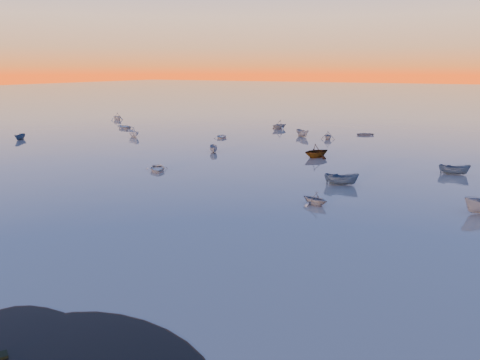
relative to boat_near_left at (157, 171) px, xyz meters
The scene contains 4 objects.
ground 68.69m from the boat_near_left, 78.75° to the left, with size 600.00×600.00×0.00m, color #6D645B.
moored_fleet 24.39m from the boat_near_left, 56.67° to the left, with size 124.00×58.00×1.20m, color silver, non-canonical shape.
boat_near_left is the anchor object (origin of this frame).
boat_near_center 23.60m from the boat_near_left, ahead, with size 3.92×1.66×1.36m, color #344B64.
Camera 1 is at (23.69, -15.04, 13.12)m, focal length 35.00 mm.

